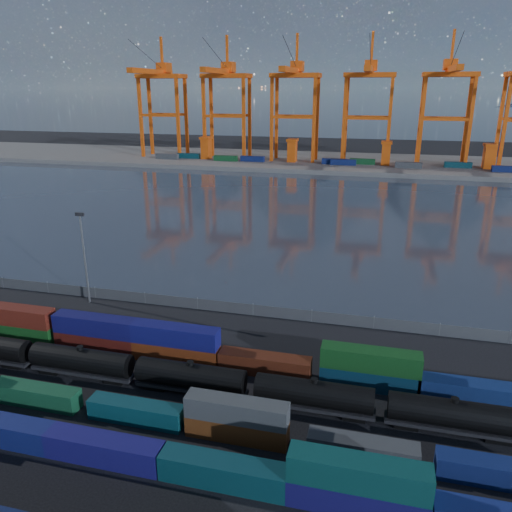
# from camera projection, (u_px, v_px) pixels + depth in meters

# --- Properties ---
(ground) EXTENTS (700.00, 700.00, 0.00)m
(ground) POSITION_uv_depth(u_px,v_px,m) (193.00, 414.00, 59.11)
(ground) COLOR black
(ground) RESTS_ON ground
(harbor_water) EXTENTS (700.00, 700.00, 0.00)m
(harbor_water) POSITION_uv_depth(u_px,v_px,m) (316.00, 212.00, 155.50)
(harbor_water) COLOR #2D3542
(harbor_water) RESTS_ON ground
(far_quay) EXTENTS (700.00, 70.00, 2.00)m
(far_quay) POSITION_uv_depth(u_px,v_px,m) (344.00, 163.00, 251.57)
(far_quay) COLOR #514F4C
(far_quay) RESTS_ON ground
(distant_mountains) EXTENTS (2470.00, 1100.00, 520.00)m
(distant_mountains) POSITION_uv_depth(u_px,v_px,m) (411.00, 21.00, 1442.65)
(distant_mountains) COLOR #1E2630
(distant_mountains) RESTS_ON ground
(container_row_south) EXTENTS (139.70, 2.59, 5.51)m
(container_row_south) POSITION_uv_depth(u_px,v_px,m) (48.00, 433.00, 52.65)
(container_row_south) COLOR #383B3D
(container_row_south) RESTS_ON ground
(container_row_mid) EXTENTS (140.06, 2.31, 4.93)m
(container_row_mid) POSITION_uv_depth(u_px,v_px,m) (123.00, 404.00, 57.64)
(container_row_mid) COLOR #37393C
(container_row_mid) RESTS_ON ground
(container_row_north) EXTENTS (141.54, 2.55, 5.43)m
(container_row_north) POSITION_uv_depth(u_px,v_px,m) (128.00, 340.00, 71.67)
(container_row_north) COLOR #101652
(container_row_north) RESTS_ON ground
(tanker_string) EXTENTS (92.02, 3.12, 4.46)m
(tanker_string) POSITION_uv_depth(u_px,v_px,m) (135.00, 369.00, 64.41)
(tanker_string) COLOR black
(tanker_string) RESTS_ON ground
(waterfront_fence) EXTENTS (160.12, 0.12, 2.20)m
(waterfront_fence) POSITION_uv_depth(u_px,v_px,m) (253.00, 310.00, 84.50)
(waterfront_fence) COLOR #595B5E
(waterfront_fence) RESTS_ON ground
(yard_light_mast) EXTENTS (1.60, 0.40, 16.60)m
(yard_light_mast) POSITION_uv_depth(u_px,v_px,m) (84.00, 253.00, 87.06)
(yard_light_mast) COLOR slate
(yard_light_mast) RESTS_ON ground
(gantry_cranes) EXTENTS (198.60, 45.31, 61.35)m
(gantry_cranes) POSITION_uv_depth(u_px,v_px,m) (331.00, 86.00, 235.54)
(gantry_cranes) COLOR #EE5610
(gantry_cranes) RESTS_ON ground
(quay_containers) EXTENTS (172.58, 10.99, 2.60)m
(quay_containers) POSITION_uv_depth(u_px,v_px,m) (319.00, 161.00, 240.07)
(quay_containers) COLOR navy
(quay_containers) RESTS_ON far_quay
(straddle_carriers) EXTENTS (140.00, 7.00, 11.10)m
(straddle_carriers) POSITION_uv_depth(u_px,v_px,m) (338.00, 151.00, 240.80)
(straddle_carriers) COLOR #EE5610
(straddle_carriers) RESTS_ON far_quay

